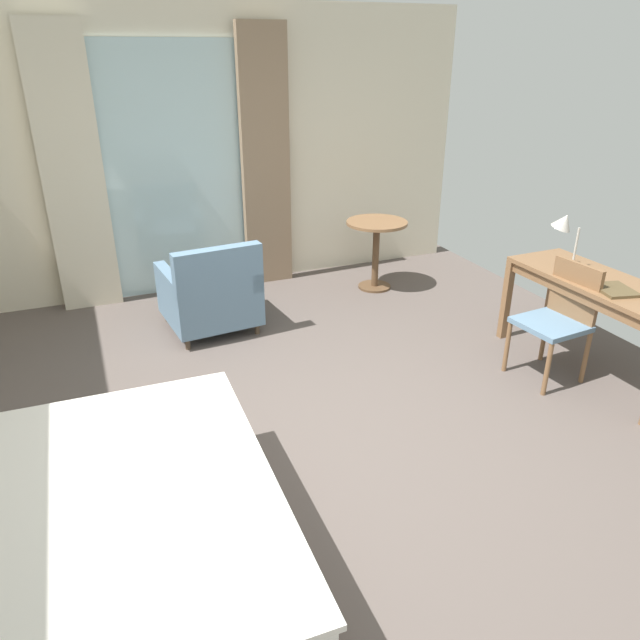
{
  "coord_description": "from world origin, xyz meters",
  "views": [
    {
      "loc": [
        -1.15,
        -2.94,
        2.32
      ],
      "look_at": [
        0.11,
        0.12,
        0.81
      ],
      "focal_mm": 33.38,
      "sensor_mm": 36.0,
      "label": 1
    }
  ],
  "objects": [
    {
      "name": "desk_chair",
      "position": [
        2.05,
        0.14,
        0.51
      ],
      "size": [
        0.48,
        0.48,
        0.89
      ],
      "color": "slate",
      "rests_on": "ground"
    },
    {
      "name": "ground",
      "position": [
        0.0,
        0.0,
        -0.05
      ],
      "size": [
        6.18,
        6.78,
        0.1
      ],
      "primitive_type": "cube",
      "color": "#564C47"
    },
    {
      "name": "writing_desk",
      "position": [
        2.4,
        0.08,
        0.65
      ],
      "size": [
        0.6,
        1.56,
        0.74
      ],
      "color": "brown",
      "rests_on": "ground"
    },
    {
      "name": "curtain_panel_right",
      "position": [
        0.67,
        2.95,
        1.28
      ],
      "size": [
        0.49,
        0.1,
        2.57
      ],
      "primitive_type": "cube",
      "color": "#897056",
      "rests_on": "ground"
    },
    {
      "name": "wall_back",
      "position": [
        0.0,
        3.13,
        1.37
      ],
      "size": [
        5.78,
        0.12,
        2.75
      ],
      "primitive_type": "cube",
      "color": "beige",
      "rests_on": "ground"
    },
    {
      "name": "round_cafe_table",
      "position": [
        1.63,
        2.31,
        0.53
      ],
      "size": [
        0.63,
        0.63,
        0.72
      ],
      "color": "brown",
      "rests_on": "ground"
    },
    {
      "name": "desk_lamp",
      "position": [
        2.32,
        0.49,
        1.04
      ],
      "size": [
        0.26,
        0.27,
        0.45
      ],
      "color": "#B7B2A8",
      "rests_on": "writing_desk"
    },
    {
      "name": "bed",
      "position": [
        -1.65,
        -0.71,
        0.27
      ],
      "size": [
        2.27,
        1.96,
        0.98
      ],
      "color": "brown",
      "rests_on": "ground"
    },
    {
      "name": "closed_book",
      "position": [
        2.3,
        -0.09,
        0.75
      ],
      "size": [
        0.3,
        0.34,
        0.02
      ],
      "primitive_type": "cube",
      "rotation": [
        0.0,
        0.0,
        -0.24
      ],
      "color": "brown",
      "rests_on": "writing_desk"
    },
    {
      "name": "balcony_glass_door",
      "position": [
        -0.24,
        3.05,
        1.21
      ],
      "size": [
        1.39,
        0.02,
        2.42
      ],
      "primitive_type": "cube",
      "color": "silver",
      "rests_on": "ground"
    },
    {
      "name": "curtain_panel_left",
      "position": [
        -1.16,
        2.95,
        1.28
      ],
      "size": [
        0.54,
        0.1,
        2.57
      ],
      "primitive_type": "cube",
      "color": "beige",
      "rests_on": "ground"
    },
    {
      "name": "armchair_by_window",
      "position": [
        -0.2,
        1.93,
        0.34
      ],
      "size": [
        0.83,
        0.84,
        0.84
      ],
      "color": "slate",
      "rests_on": "ground"
    }
  ]
}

